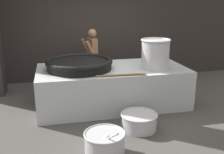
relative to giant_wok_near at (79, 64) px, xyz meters
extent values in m
plane|color=#474442|center=(0.72, -0.03, -0.98)|extent=(60.00, 60.00, 0.00)
cube|color=#2D2826|center=(0.72, 2.22, 1.26)|extent=(9.09, 0.24, 4.48)
cube|color=#B2B7B7|center=(0.72, -0.03, -0.55)|extent=(3.26, 1.57, 0.86)
cylinder|color=black|center=(0.00, 0.00, -0.04)|extent=(1.39, 1.39, 0.17)
torus|color=black|center=(0.00, 0.00, 0.05)|extent=(1.44, 1.44, 0.11)
cylinder|color=#B7B7BC|center=(1.60, -0.34, 0.19)|extent=(0.59, 0.59, 0.63)
torus|color=#B7B7BC|center=(1.60, -0.34, 0.51)|extent=(0.63, 0.63, 0.04)
cylinder|color=brown|center=(0.75, -0.72, -0.10)|extent=(1.00, 0.08, 0.04)
cube|color=brown|center=(1.19, -0.74, -0.11)|extent=(0.12, 0.10, 0.02)
cylinder|color=brown|center=(0.48, 1.08, -0.59)|extent=(0.12, 0.12, 0.78)
cylinder|color=brown|center=(0.46, 1.25, -0.59)|extent=(0.12, 0.12, 0.78)
cube|color=#722D4C|center=(0.47, 1.17, -0.43)|extent=(0.21, 0.26, 0.51)
cube|color=brown|center=(0.47, 1.17, 0.09)|extent=(0.21, 0.49, 0.58)
cylinder|color=brown|center=(0.40, 0.92, 0.09)|extent=(0.33, 0.13, 0.53)
cylinder|color=brown|center=(0.34, 1.39, 0.09)|extent=(0.33, 0.13, 0.53)
sphere|color=brown|center=(0.47, 1.17, 0.50)|extent=(0.22, 0.22, 0.22)
cylinder|color=#B7B7BC|center=(0.15, -2.05, -0.80)|extent=(0.61, 0.61, 0.37)
torus|color=#B7B7BC|center=(0.15, -2.05, -0.61)|extent=(0.64, 0.64, 0.03)
cylinder|color=tan|center=(0.15, -2.05, -0.71)|extent=(0.54, 0.54, 0.09)
sphere|color=#B7B7BC|center=(0.16, -2.15, -0.64)|extent=(0.11, 0.11, 0.11)
cylinder|color=#B7B7BC|center=(0.20, -2.35, -0.50)|extent=(0.09, 0.41, 0.30)
cylinder|color=#B7B7BC|center=(0.94, -1.33, -0.84)|extent=(0.65, 0.65, 0.29)
torus|color=#B7B7BC|center=(0.94, -1.33, -0.70)|extent=(0.68, 0.68, 0.03)
cylinder|color=#6B9347|center=(0.94, -1.33, -0.77)|extent=(0.57, 0.57, 0.07)
camera|label=1|loc=(-0.53, -5.52, 1.32)|focal=42.00mm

